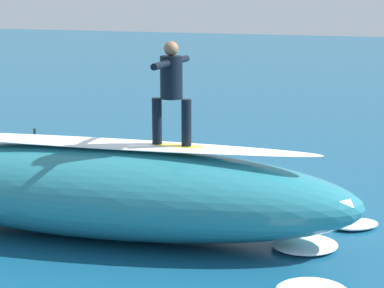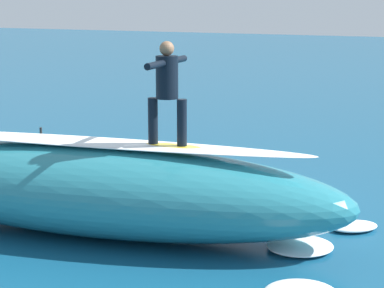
% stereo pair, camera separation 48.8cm
% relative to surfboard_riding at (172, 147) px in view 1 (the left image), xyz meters
% --- Properties ---
extents(ground_plane, '(120.00, 120.00, 0.00)m').
position_rel_surfboard_riding_xyz_m(ground_plane, '(0.80, -2.15, -1.56)').
color(ground_plane, '#145175').
extents(wave_crest, '(8.82, 3.51, 1.52)m').
position_rel_surfboard_riding_xyz_m(wave_crest, '(1.23, 0.19, -0.80)').
color(wave_crest, teal).
rests_on(wave_crest, ground_plane).
extents(wave_foam_lip, '(7.33, 1.87, 0.08)m').
position_rel_surfboard_riding_xyz_m(wave_foam_lip, '(1.23, 0.19, -0.00)').
color(wave_foam_lip, white).
rests_on(wave_foam_lip, wave_crest).
extents(surfboard_riding, '(2.05, 0.75, 0.08)m').
position_rel_surfboard_riding_xyz_m(surfboard_riding, '(0.00, 0.00, 0.00)').
color(surfboard_riding, yellow).
rests_on(surfboard_riding, wave_crest).
extents(surfer_riding, '(0.65, 1.55, 1.64)m').
position_rel_surfboard_riding_xyz_m(surfer_riding, '(0.00, -0.00, 0.99)').
color(surfer_riding, black).
rests_on(surfer_riding, surfboard_riding).
extents(surfboard_paddling, '(1.19, 2.22, 0.07)m').
position_rel_surfboard_riding_xyz_m(surfboard_paddling, '(0.85, -3.54, -1.52)').
color(surfboard_paddling, '#33B2D1').
rests_on(surfboard_paddling, ground_plane).
extents(surfer_paddling, '(0.72, 1.55, 0.29)m').
position_rel_surfboard_riding_xyz_m(surfer_paddling, '(0.89, -3.65, -1.36)').
color(surfer_paddling, black).
rests_on(surfer_paddling, surfboard_paddling).
extents(buoy_marker, '(0.58, 0.58, 0.99)m').
position_rel_surfboard_riding_xyz_m(buoy_marker, '(4.84, -2.96, -1.26)').
color(buoy_marker, orange).
rests_on(buoy_marker, ground_plane).
extents(foam_patch_near, '(1.46, 1.46, 0.13)m').
position_rel_surfboard_riding_xyz_m(foam_patch_near, '(-2.08, -0.50, -1.49)').
color(foam_patch_near, white).
rests_on(foam_patch_near, ground_plane).
extents(foam_patch_far, '(1.03, 1.01, 0.12)m').
position_rel_surfboard_riding_xyz_m(foam_patch_far, '(-2.61, -1.84, -1.49)').
color(foam_patch_far, white).
rests_on(foam_patch_far, ground_plane).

